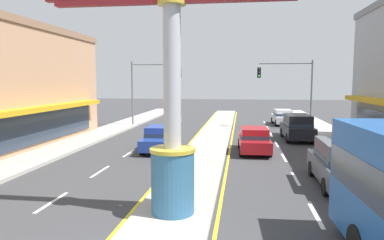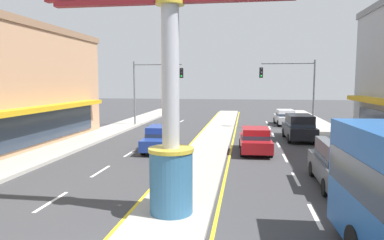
{
  "view_description": "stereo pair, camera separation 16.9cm",
  "coord_description": "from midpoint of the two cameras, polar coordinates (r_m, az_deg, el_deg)",
  "views": [
    {
      "loc": [
        2.12,
        -6.64,
        4.3
      ],
      "look_at": [
        -0.05,
        8.79,
        2.6
      ],
      "focal_mm": 33.11,
      "sensor_mm": 36.0,
      "label": 1
    },
    {
      "loc": [
        2.29,
        -6.62,
        4.3
      ],
      "look_at": [
        -0.05,
        8.79,
        2.6
      ],
      "focal_mm": 33.11,
      "sensor_mm": 36.0,
      "label": 2
    }
  ],
  "objects": [
    {
      "name": "suv_far_right_lane",
      "position": [
        27.06,
        17.05,
        -1.09
      ],
      "size": [
        2.05,
        4.64,
        1.9
      ],
      "color": "black",
      "rests_on": "ground"
    },
    {
      "name": "traffic_light_left_side",
      "position": [
        33.89,
        -6.3,
        6.09
      ],
      "size": [
        4.86,
        0.46,
        6.2
      ],
      "color": "slate",
      "rests_on": "ground"
    },
    {
      "name": "suv_far_left_oncoming",
      "position": [
        15.77,
        23.24,
        -6.43
      ],
      "size": [
        2.0,
        4.62,
        1.9
      ],
      "color": "#4C5156",
      "rests_on": "ground"
    },
    {
      "name": "median_strip",
      "position": [
        25.09,
        3.45,
        -3.5
      ],
      "size": [
        2.51,
        52.0,
        0.14
      ],
      "primitive_type": "cube",
      "color": "#A39E93",
      "rests_on": "ground"
    },
    {
      "name": "sedan_near_right_lane",
      "position": [
        36.37,
        14.88,
        0.47
      ],
      "size": [
        2.01,
        4.39,
        1.53
      ],
      "color": "silver",
      "rests_on": "ground"
    },
    {
      "name": "sidewalk_left",
      "position": [
        25.72,
        -18.04,
        -3.51
      ],
      "size": [
        2.8,
        60.0,
        0.18
      ],
      "primitive_type": "cube",
      "color": "#ADA89E",
      "rests_on": "ground"
    },
    {
      "name": "sedan_near_left_lane",
      "position": [
        21.8,
        10.36,
        -3.15
      ],
      "size": [
        1.97,
        4.37,
        1.53
      ],
      "color": "maroon",
      "rests_on": "ground"
    },
    {
      "name": "lane_markings",
      "position": [
        23.77,
        3.15,
        -4.2
      ],
      "size": [
        9.25,
        52.0,
        0.01
      ],
      "color": "silver",
      "rests_on": "ground"
    },
    {
      "name": "sedan_kerb_right",
      "position": [
        22.18,
        -4.84,
        -2.91
      ],
      "size": [
        2.01,
        4.39,
        1.53
      ],
      "color": "navy",
      "rests_on": "ground"
    },
    {
      "name": "traffic_light_right_side",
      "position": [
        32.8,
        16.2,
        5.88
      ],
      "size": [
        4.86,
        0.46,
        6.2
      ],
      "color": "slate",
      "rests_on": "ground"
    },
    {
      "name": "district_sign",
      "position": [
        10.93,
        -3.04,
        4.76
      ],
      "size": [
        7.99,
        1.43,
        7.94
      ],
      "color": "#33668C",
      "rests_on": "median_strip"
    },
    {
      "name": "sidewalk_right",
      "position": [
        24.08,
        25.57,
        -4.47
      ],
      "size": [
        2.8,
        60.0,
        0.18
      ],
      "primitive_type": "cube",
      "color": "#ADA89E",
      "rests_on": "ground"
    }
  ]
}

